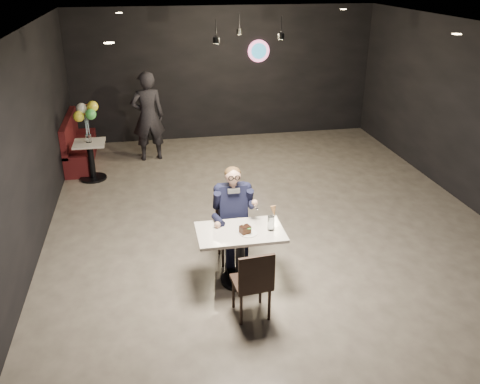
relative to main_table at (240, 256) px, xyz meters
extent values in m
plane|color=gray|center=(0.79, 1.66, -0.38)|extent=(9.00, 9.00, 0.00)
cube|color=black|center=(0.79, 3.66, 2.51)|extent=(1.40, 1.20, 0.36)
cube|color=silver|center=(0.00, 0.00, 0.00)|extent=(1.10, 0.70, 0.75)
cube|color=black|center=(0.00, 0.55, 0.09)|extent=(0.42, 0.46, 0.92)
cube|color=black|center=(0.00, -0.69, 0.09)|extent=(0.46, 0.50, 0.92)
cube|color=black|center=(0.00, 0.55, 0.34)|extent=(0.60, 0.80, 1.44)
cylinder|color=white|center=(0.09, -0.10, 0.38)|extent=(0.22, 0.22, 0.01)
cube|color=black|center=(0.05, -0.08, 0.43)|extent=(0.15, 0.14, 0.09)
ellipsoid|color=#2D8C30|center=(0.09, -0.13, 0.47)|extent=(0.06, 0.04, 0.01)
cylinder|color=silver|center=(0.38, -0.05, 0.47)|extent=(0.08, 0.08, 0.19)
cone|color=#DEA55B|center=(0.42, -0.03, 0.63)|extent=(0.08, 0.08, 0.14)
cube|color=#480F0F|center=(-2.46, 4.95, 0.11)|extent=(0.49, 1.94, 0.97)
cube|color=silver|center=(-2.16, 3.95, -0.01)|extent=(0.58, 0.58, 0.72)
cylinder|color=silver|center=(-2.16, 3.95, 0.45)|extent=(0.11, 0.11, 0.16)
cube|color=yellow|center=(-2.16, 3.95, 0.83)|extent=(0.37, 0.37, 0.61)
imported|color=black|center=(-1.03, 4.88, 0.56)|extent=(0.73, 0.53, 1.87)
camera|label=1|loc=(-1.04, -5.54, 3.45)|focal=38.00mm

